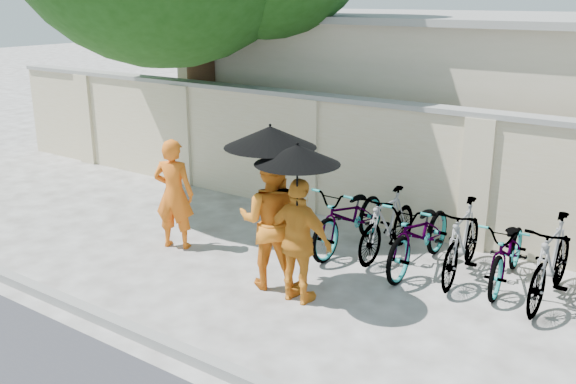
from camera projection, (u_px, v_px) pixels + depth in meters
The scene contains 15 objects.
ground at pixel (240, 286), 8.47m from camera, with size 80.00×80.00×0.00m, color silver.
kerb at pixel (143, 335), 7.13m from camera, with size 40.00×0.16×0.12m, color gray.
compound_wall at pixel (417, 173), 10.11m from camera, with size 20.00×0.30×2.00m, color beige.
building_behind at pixel (551, 108), 12.34m from camera, with size 14.00×6.00×3.20m, color beige.
monk_left at pixel (174, 194), 9.56m from camera, with size 0.61×0.40×1.68m, color orange.
monk_center at pixel (272, 221), 8.25m from camera, with size 0.87×0.68×1.79m, color orange.
parasol_center at pixel (270, 137), 7.82m from camera, with size 1.15×1.15×1.14m.
monk_right at pixel (299, 242), 7.84m from camera, with size 0.93×0.39×1.59m, color orange.
parasol_right at pixel (297, 154), 7.44m from camera, with size 1.02×1.02×1.13m.
bike_0 at pixel (350, 217), 9.57m from camera, with size 0.68×1.95×1.03m, color slate.
bike_1 at pixel (388, 224), 9.33m from camera, with size 0.47×1.66×1.00m, color slate.
bike_2 at pixel (420, 234), 8.88m from camera, with size 0.68×1.95×1.03m, color slate.
bike_3 at pixel (462, 241), 8.60m from camera, with size 0.50×1.75×1.05m, color slate.
bike_4 at pixel (508, 251), 8.40m from camera, with size 0.62×1.77×0.93m, color slate.
bike_5 at pixel (551, 261), 7.89m from camera, with size 0.51×1.81×1.09m, color slate.
Camera 1 is at (5.00, -5.93, 3.68)m, focal length 40.00 mm.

